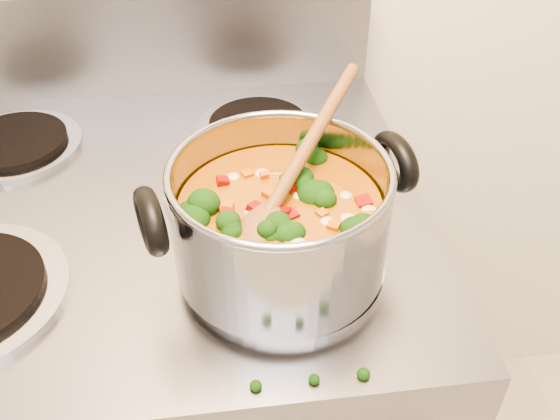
# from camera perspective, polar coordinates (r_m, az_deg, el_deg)

# --- Properties ---
(electric_range) EXTENTS (0.73, 0.66, 1.08)m
(electric_range) POSITION_cam_1_polar(r_m,az_deg,el_deg) (1.15, -9.69, -17.08)
(electric_range) COLOR gray
(electric_range) RESTS_ON ground
(stockpot) EXTENTS (0.29, 0.23, 0.14)m
(stockpot) POSITION_cam_1_polar(r_m,az_deg,el_deg) (0.64, -0.04, -0.98)
(stockpot) COLOR #96969D
(stockpot) RESTS_ON electric_range
(wooden_spoon) EXTENTS (0.17, 0.23, 0.09)m
(wooden_spoon) POSITION_cam_1_polar(r_m,az_deg,el_deg) (0.63, 0.57, 2.49)
(wooden_spoon) COLOR brown
(wooden_spoon) RESTS_ON stockpot
(cooktop_crumbs) EXTENTS (0.10, 0.35, 0.01)m
(cooktop_crumbs) POSITION_cam_1_polar(r_m,az_deg,el_deg) (0.67, -7.72, -7.56)
(cooktop_crumbs) COLOR black
(cooktop_crumbs) RESTS_ON electric_range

